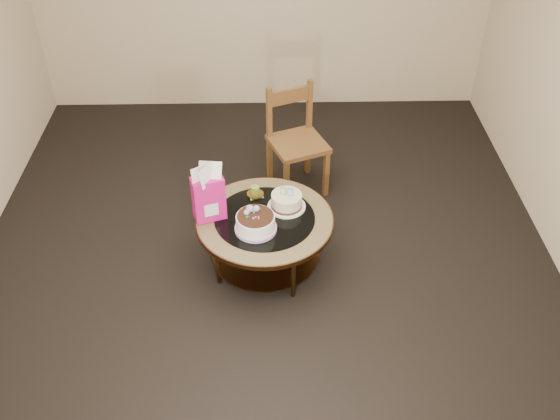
{
  "coord_description": "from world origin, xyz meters",
  "views": [
    {
      "loc": [
        0.03,
        -3.5,
        3.39
      ],
      "look_at": [
        0.11,
        0.02,
        0.51
      ],
      "focal_mm": 40.0,
      "sensor_mm": 36.0,
      "label": 1
    }
  ],
  "objects_px": {
    "gift_bag": "(208,193)",
    "decorated_cake": "(255,223)",
    "dining_chair": "(296,140)",
    "coffee_table": "(265,226)",
    "cream_cake": "(287,201)"
  },
  "relations": [
    {
      "from": "coffee_table",
      "to": "gift_bag",
      "type": "xyz_separation_m",
      "value": [
        -0.4,
        0.02,
        0.3
      ]
    },
    {
      "from": "gift_bag",
      "to": "dining_chair",
      "type": "height_order",
      "value": "dining_chair"
    },
    {
      "from": "cream_cake",
      "to": "gift_bag",
      "type": "distance_m",
      "value": 0.59
    },
    {
      "from": "gift_bag",
      "to": "dining_chair",
      "type": "relative_size",
      "value": 0.48
    },
    {
      "from": "cream_cake",
      "to": "gift_bag",
      "type": "height_order",
      "value": "gift_bag"
    },
    {
      "from": "coffee_table",
      "to": "cream_cake",
      "type": "relative_size",
      "value": 3.58
    },
    {
      "from": "dining_chair",
      "to": "decorated_cake",
      "type": "bearing_deg",
      "value": -128.18
    },
    {
      "from": "cream_cake",
      "to": "dining_chair",
      "type": "xyz_separation_m",
      "value": [
        0.11,
        0.88,
        -0.03
      ]
    },
    {
      "from": "decorated_cake",
      "to": "dining_chair",
      "type": "xyz_separation_m",
      "value": [
        0.34,
        1.13,
        -0.04
      ]
    },
    {
      "from": "coffee_table",
      "to": "decorated_cake",
      "type": "xyz_separation_m",
      "value": [
        -0.06,
        -0.13,
        0.14
      ]
    },
    {
      "from": "cream_cake",
      "to": "coffee_table",
      "type": "bearing_deg",
      "value": -130.53
    },
    {
      "from": "cream_cake",
      "to": "dining_chair",
      "type": "distance_m",
      "value": 0.89
    },
    {
      "from": "decorated_cake",
      "to": "dining_chair",
      "type": "distance_m",
      "value": 1.18
    },
    {
      "from": "coffee_table",
      "to": "gift_bag",
      "type": "relative_size",
      "value": 2.27
    },
    {
      "from": "gift_bag",
      "to": "decorated_cake",
      "type": "bearing_deg",
      "value": -42.63
    }
  ]
}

